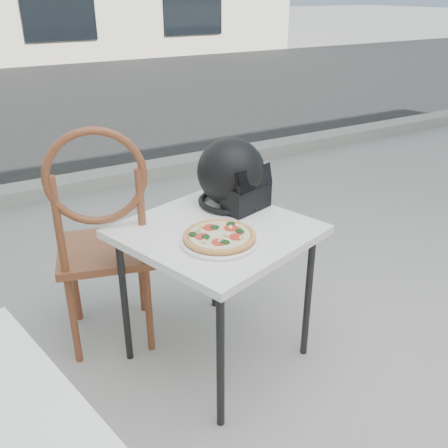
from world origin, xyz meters
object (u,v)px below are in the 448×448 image
cafe_table_main (217,241)px  helmet (233,176)px  plate (219,241)px  cafe_chair_main (102,231)px  pizza (219,236)px

cafe_table_main → helmet: 0.33m
plate → cafe_chair_main: cafe_chair_main is taller
helmet → cafe_table_main: bearing=-152.4°
cafe_table_main → pizza: bearing=-114.5°
plate → cafe_chair_main: size_ratio=0.34×
helmet → pizza: bearing=-145.0°
pizza → cafe_chair_main: cafe_chair_main is taller
cafe_table_main → cafe_chair_main: size_ratio=0.80×
plate → helmet: size_ratio=0.97×
pizza → cafe_chair_main: size_ratio=0.30×
cafe_table_main → plate: plate is taller
pizza → cafe_table_main: bearing=65.5°
cafe_table_main → helmet: helmet is taller
cafe_chair_main → plate: bearing=141.8°
cafe_table_main → cafe_chair_main: cafe_chair_main is taller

